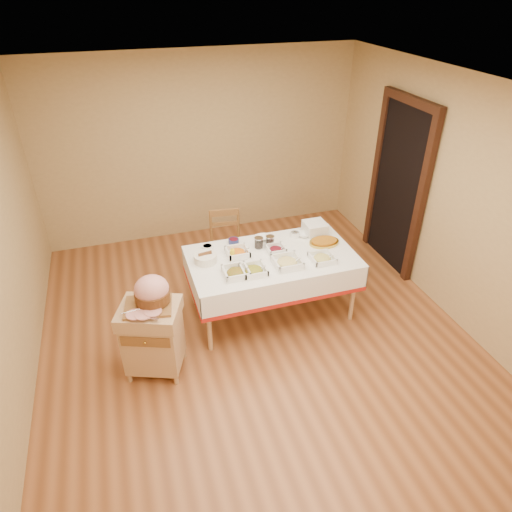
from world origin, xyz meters
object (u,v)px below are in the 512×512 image
(dining_table, at_px, (272,268))
(brass_platter, at_px, (324,242))
(preserve_jar_left, at_px, (259,243))
(butcher_cart, at_px, (153,335))
(preserve_jar_right, at_px, (270,241))
(plate_stack, at_px, (315,228))
(ham_on_board, at_px, (151,293))
(bread_basket, at_px, (205,258))
(mustard_bottle, at_px, (232,254))
(dining_chair, at_px, (227,245))

(dining_table, xyz_separation_m, brass_platter, (0.66, 0.07, 0.18))
(preserve_jar_left, bearing_deg, brass_platter, -10.80)
(butcher_cart, distance_m, brass_platter, 2.16)
(preserve_jar_right, distance_m, plate_stack, 0.62)
(butcher_cart, bearing_deg, plate_stack, 22.91)
(ham_on_board, distance_m, bread_basket, 0.87)
(bread_basket, relative_size, plate_stack, 0.99)
(mustard_bottle, distance_m, bread_basket, 0.29)
(dining_table, relative_size, butcher_cart, 2.34)
(preserve_jar_left, relative_size, plate_stack, 0.51)
(bread_basket, bearing_deg, butcher_cart, -136.74)
(butcher_cart, bearing_deg, ham_on_board, 38.04)
(mustard_bottle, bearing_deg, preserve_jar_left, 25.12)
(plate_stack, bearing_deg, butcher_cart, -157.09)
(ham_on_board, height_order, preserve_jar_left, ham_on_board)
(dining_table, distance_m, butcher_cart, 1.50)
(butcher_cart, xyz_separation_m, brass_platter, (2.05, 0.60, 0.34))
(dining_chair, bearing_deg, dining_table, -70.82)
(brass_platter, bearing_deg, mustard_bottle, -178.77)
(mustard_bottle, xyz_separation_m, brass_platter, (1.09, 0.02, -0.05))
(preserve_jar_right, xyz_separation_m, brass_platter, (0.61, -0.14, -0.03))
(butcher_cart, relative_size, dining_chair, 0.86)
(ham_on_board, relative_size, bread_basket, 1.84)
(preserve_jar_right, height_order, mustard_bottle, mustard_bottle)
(butcher_cart, height_order, mustard_bottle, mustard_bottle)
(preserve_jar_left, relative_size, brass_platter, 0.36)
(dining_chair, height_order, brass_platter, dining_chair)
(butcher_cart, bearing_deg, dining_table, 20.82)
(dining_chair, relative_size, ham_on_board, 1.99)
(dining_table, xyz_separation_m, ham_on_board, (-1.34, -0.49, 0.31))
(preserve_jar_left, height_order, preserve_jar_right, preserve_jar_left)
(dining_table, distance_m, preserve_jar_left, 0.32)
(ham_on_board, height_order, mustard_bottle, ham_on_board)
(dining_chair, xyz_separation_m, preserve_jar_right, (0.35, -0.65, 0.35))
(dining_table, height_order, brass_platter, brass_platter)
(butcher_cart, xyz_separation_m, ham_on_board, (0.05, 0.04, 0.46))
(ham_on_board, bearing_deg, preserve_jar_left, 29.29)
(preserve_jar_left, distance_m, mustard_bottle, 0.39)
(bread_basket, xyz_separation_m, plate_stack, (1.37, 0.23, 0.02))
(bread_basket, bearing_deg, dining_chair, 61.10)
(preserve_jar_left, bearing_deg, preserve_jar_right, -0.54)
(dining_chair, xyz_separation_m, mustard_bottle, (-0.13, -0.81, 0.37))
(dining_table, distance_m, bread_basket, 0.75)
(preserve_jar_left, bearing_deg, mustard_bottle, -154.88)
(dining_table, relative_size, preserve_jar_left, 14.35)
(ham_on_board, distance_m, brass_platter, 2.08)
(ham_on_board, relative_size, brass_platter, 1.29)
(dining_chair, height_order, preserve_jar_left, dining_chair)
(butcher_cart, xyz_separation_m, preserve_jar_right, (1.44, 0.74, 0.37))
(ham_on_board, bearing_deg, plate_stack, 22.50)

